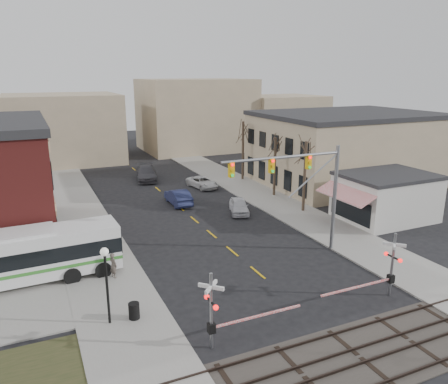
{
  "coord_description": "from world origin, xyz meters",
  "views": [
    {
      "loc": [
        -13.26,
        -21.61,
        13.06
      ],
      "look_at": [
        1.19,
        10.1,
        3.5
      ],
      "focal_mm": 35.0,
      "sensor_mm": 36.0,
      "label": 1
    }
  ],
  "objects_px": {
    "rr_crossing_west": "(219,310)",
    "pedestrian_far": "(94,248)",
    "transit_bus": "(13,258)",
    "car_a": "(239,206)",
    "trash_bin": "(134,311)",
    "rr_crossing_east": "(387,267)",
    "street_lamp": "(106,270)",
    "traffic_signal_mast": "(306,180)",
    "car_c": "(202,182)",
    "pedestrian_near": "(113,265)",
    "car_b": "(178,197)",
    "car_d": "(146,173)"
  },
  "relations": [
    {
      "from": "rr_crossing_east",
      "to": "car_b",
      "type": "height_order",
      "value": "rr_crossing_east"
    },
    {
      "from": "traffic_signal_mast",
      "to": "pedestrian_far",
      "type": "height_order",
      "value": "traffic_signal_mast"
    },
    {
      "from": "pedestrian_far",
      "to": "traffic_signal_mast",
      "type": "bearing_deg",
      "value": -86.22
    },
    {
      "from": "rr_crossing_west",
      "to": "car_b",
      "type": "height_order",
      "value": "rr_crossing_west"
    },
    {
      "from": "street_lamp",
      "to": "car_d",
      "type": "bearing_deg",
      "value": 71.85
    },
    {
      "from": "street_lamp",
      "to": "pedestrian_far",
      "type": "distance_m",
      "value": 8.99
    },
    {
      "from": "traffic_signal_mast",
      "to": "street_lamp",
      "type": "xyz_separation_m",
      "value": [
        -14.73,
        -3.54,
        -2.5
      ]
    },
    {
      "from": "car_b",
      "to": "car_c",
      "type": "height_order",
      "value": "car_b"
    },
    {
      "from": "car_c",
      "to": "rr_crossing_east",
      "type": "bearing_deg",
      "value": -100.66
    },
    {
      "from": "street_lamp",
      "to": "traffic_signal_mast",
      "type": "bearing_deg",
      "value": 13.49
    },
    {
      "from": "car_b",
      "to": "pedestrian_near",
      "type": "bearing_deg",
      "value": 57.66
    },
    {
      "from": "transit_bus",
      "to": "car_b",
      "type": "bearing_deg",
      "value": 39.86
    },
    {
      "from": "traffic_signal_mast",
      "to": "car_a",
      "type": "bearing_deg",
      "value": 89.26
    },
    {
      "from": "pedestrian_far",
      "to": "transit_bus",
      "type": "bearing_deg",
      "value": 132.03
    },
    {
      "from": "trash_bin",
      "to": "pedestrian_far",
      "type": "distance_m",
      "value": 8.85
    },
    {
      "from": "transit_bus",
      "to": "car_a",
      "type": "bearing_deg",
      "value": 20.84
    },
    {
      "from": "car_d",
      "to": "car_b",
      "type": "bearing_deg",
      "value": -76.61
    },
    {
      "from": "rr_crossing_east",
      "to": "car_a",
      "type": "xyz_separation_m",
      "value": [
        -0.72,
        18.19,
        -1.27
      ]
    },
    {
      "from": "rr_crossing_east",
      "to": "pedestrian_near",
      "type": "distance_m",
      "value": 17.03
    },
    {
      "from": "car_a",
      "to": "car_b",
      "type": "distance_m",
      "value": 6.79
    },
    {
      "from": "traffic_signal_mast",
      "to": "car_b",
      "type": "xyz_separation_m",
      "value": [
        -4.22,
        16.08,
        -4.91
      ]
    },
    {
      "from": "rr_crossing_west",
      "to": "rr_crossing_east",
      "type": "distance_m",
      "value": 11.0
    },
    {
      "from": "rr_crossing_east",
      "to": "car_a",
      "type": "distance_m",
      "value": 18.25
    },
    {
      "from": "car_a",
      "to": "trash_bin",
      "type": "bearing_deg",
      "value": -113.27
    },
    {
      "from": "car_a",
      "to": "traffic_signal_mast",
      "type": "bearing_deg",
      "value": -70.96
    },
    {
      "from": "trash_bin",
      "to": "car_a",
      "type": "distance_m",
      "value": 19.88
    },
    {
      "from": "car_c",
      "to": "pedestrian_near",
      "type": "relative_size",
      "value": 2.73
    },
    {
      "from": "rr_crossing_east",
      "to": "car_b",
      "type": "bearing_deg",
      "value": 102.26
    },
    {
      "from": "transit_bus",
      "to": "car_c",
      "type": "xyz_separation_m",
      "value": [
        19.84,
        17.81,
        -1.25
      ]
    },
    {
      "from": "transit_bus",
      "to": "rr_crossing_west",
      "type": "relative_size",
      "value": 2.35
    },
    {
      "from": "transit_bus",
      "to": "rr_crossing_west",
      "type": "xyz_separation_m",
      "value": [
        9.19,
        -11.14,
        0.08
      ]
    },
    {
      "from": "car_c",
      "to": "car_d",
      "type": "relative_size",
      "value": 0.78
    },
    {
      "from": "trash_bin",
      "to": "pedestrian_far",
      "type": "bearing_deg",
      "value": 95.02
    },
    {
      "from": "rr_crossing_east",
      "to": "pedestrian_far",
      "type": "xyz_separation_m",
      "value": [
        -15.06,
        12.47,
        -0.98
      ]
    },
    {
      "from": "traffic_signal_mast",
      "to": "trash_bin",
      "type": "relative_size",
      "value": 10.39
    },
    {
      "from": "rr_crossing_east",
      "to": "street_lamp",
      "type": "relative_size",
      "value": 1.3
    },
    {
      "from": "rr_crossing_east",
      "to": "trash_bin",
      "type": "relative_size",
      "value": 6.21
    },
    {
      "from": "car_d",
      "to": "rr_crossing_east",
      "type": "bearing_deg",
      "value": -69.24
    },
    {
      "from": "rr_crossing_west",
      "to": "pedestrian_far",
      "type": "xyz_separation_m",
      "value": [
        -4.07,
        12.83,
        -0.98
      ]
    },
    {
      "from": "car_c",
      "to": "car_d",
      "type": "bearing_deg",
      "value": 116.55
    },
    {
      "from": "traffic_signal_mast",
      "to": "rr_crossing_east",
      "type": "relative_size",
      "value": 1.67
    },
    {
      "from": "car_a",
      "to": "pedestrian_near",
      "type": "height_order",
      "value": "pedestrian_near"
    },
    {
      "from": "rr_crossing_west",
      "to": "traffic_signal_mast",
      "type": "bearing_deg",
      "value": 37.1
    },
    {
      "from": "traffic_signal_mast",
      "to": "trash_bin",
      "type": "xyz_separation_m",
      "value": [
        -13.43,
        -3.64,
        -5.14
      ]
    },
    {
      "from": "car_c",
      "to": "street_lamp",
      "type": "bearing_deg",
      "value": -132.92
    },
    {
      "from": "rr_crossing_west",
      "to": "pedestrian_far",
      "type": "distance_m",
      "value": 13.49
    },
    {
      "from": "car_b",
      "to": "car_d",
      "type": "bearing_deg",
      "value": -88.02
    },
    {
      "from": "car_b",
      "to": "pedestrian_far",
      "type": "relative_size",
      "value": 2.77
    },
    {
      "from": "traffic_signal_mast",
      "to": "rr_crossing_west",
      "type": "xyz_separation_m",
      "value": [
        -10.14,
        -7.67,
        -3.74
      ]
    },
    {
      "from": "traffic_signal_mast",
      "to": "car_d",
      "type": "bearing_deg",
      "value": 99.2
    }
  ]
}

